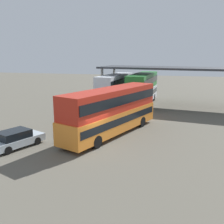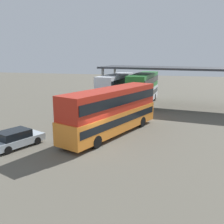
% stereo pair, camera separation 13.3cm
% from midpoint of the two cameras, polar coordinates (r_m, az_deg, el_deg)
% --- Properties ---
extents(ground_plane, '(140.00, 140.00, 0.00)m').
position_cam_midpoint_polar(ground_plane, '(19.36, -4.23, -8.09)').
color(ground_plane, '#5C584C').
extents(double_decker_main, '(6.32, 11.61, 4.06)m').
position_cam_midpoint_polar(double_decker_main, '(22.03, 0.19, 0.60)').
color(double_decker_main, orange).
rests_on(double_decker_main, ground_plane).
extents(parked_hatchback, '(3.13, 4.39, 1.35)m').
position_cam_midpoint_polar(parked_hatchback, '(20.57, -20.71, -5.65)').
color(parked_hatchback, '#AFBEC8').
rests_on(parked_hatchback, ground_plane).
extents(double_decker_near_canopy, '(3.51, 10.37, 4.09)m').
position_cam_midpoint_polar(double_decker_near_canopy, '(36.89, 0.93, 5.58)').
color(double_decker_near_canopy, navy).
rests_on(double_decker_near_canopy, ground_plane).
extents(double_decker_mid_row, '(3.22, 11.29, 4.32)m').
position_cam_midpoint_polar(double_decker_mid_row, '(36.13, 7.20, 5.52)').
color(double_decker_mid_row, silver).
rests_on(double_decker_mid_row, ground_plane).
extents(depot_canopy, '(22.45, 8.77, 5.26)m').
position_cam_midpoint_polar(depot_canopy, '(35.14, 15.35, 9.18)').
color(depot_canopy, '#33353A').
rests_on(depot_canopy, ground_plane).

